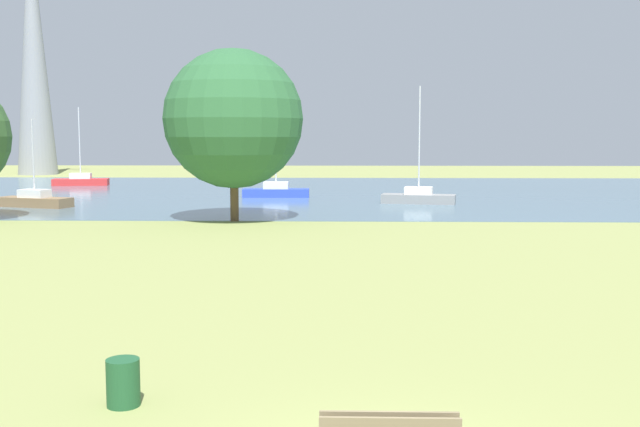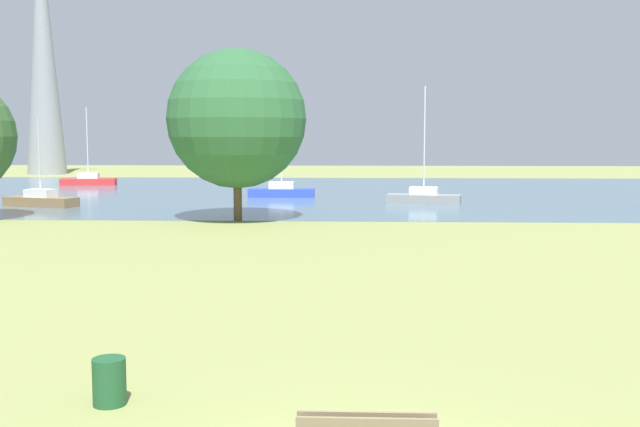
{
  "view_description": "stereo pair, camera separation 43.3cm",
  "coord_description": "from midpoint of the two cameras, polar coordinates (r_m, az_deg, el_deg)",
  "views": [
    {
      "loc": [
        -0.63,
        -9.3,
        4.53
      ],
      "look_at": [
        -1.42,
        19.21,
        1.55
      ],
      "focal_mm": 42.38,
      "sensor_mm": 36.0,
      "label": 1
    },
    {
      "loc": [
        -0.2,
        -9.29,
        4.53
      ],
      "look_at": [
        -1.42,
        19.21,
        1.55
      ],
      "focal_mm": 42.38,
      "sensor_mm": 36.0,
      "label": 2
    }
  ],
  "objects": [
    {
      "name": "ground_plane",
      "position": [
        31.62,
        2.33,
        -2.28
      ],
      "size": [
        160.0,
        160.0,
        0.0
      ],
      "primitive_type": "plane",
      "color": "#8C9351"
    },
    {
      "name": "sailboat_brown",
      "position": [
        50.76,
        -20.96,
        0.95
      ],
      "size": [
        5.03,
        2.88,
        5.51
      ],
      "color": "brown",
      "rests_on": "water_surface"
    },
    {
      "name": "sailboat_red",
      "position": [
        70.93,
        -17.78,
        2.39
      ],
      "size": [
        4.98,
        2.26,
        6.95
      ],
      "color": "red",
      "rests_on": "water_surface"
    },
    {
      "name": "sailboat_gray",
      "position": [
        50.15,
        7.21,
        1.27
      ],
      "size": [
        5.01,
        2.45,
        7.67
      ],
      "color": "gray",
      "rests_on": "water_surface"
    },
    {
      "name": "tree_east_near",
      "position": [
        39.82,
        -6.86,
        7.11
      ],
      "size": [
        7.26,
        7.26,
        9.0
      ],
      "color": "brown",
      "rests_on": "ground"
    },
    {
      "name": "litter_bin",
      "position": [
        13.42,
        -15.56,
        -12.2
      ],
      "size": [
        0.56,
        0.56,
        0.8
      ],
      "primitive_type": "cylinder",
      "color": "#1E512D",
      "rests_on": "ground"
    },
    {
      "name": "electricity_pylon",
      "position": [
        93.08,
        -20.96,
        11.83
      ],
      "size": [
        6.4,
        4.4,
        29.31
      ],
      "color": "gray",
      "rests_on": "ground"
    },
    {
      "name": "sailboat_blue",
      "position": [
        55.07,
        -3.57,
        1.71
      ],
      "size": [
        4.83,
        1.59,
        6.58
      ],
      "color": "blue",
      "rests_on": "water_surface"
    },
    {
      "name": "water_surface",
      "position": [
        59.47,
        1.99,
        1.6
      ],
      "size": [
        140.0,
        40.0,
        0.02
      ],
      "primitive_type": "cube",
      "color": "slate",
      "rests_on": "ground"
    }
  ]
}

